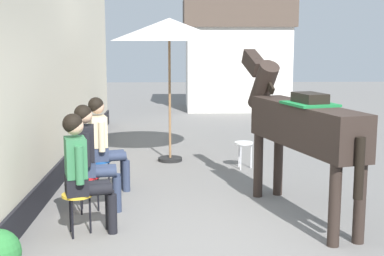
{
  "coord_description": "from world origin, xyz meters",
  "views": [
    {
      "loc": [
        -0.65,
        -5.66,
        2.17
      ],
      "look_at": [
        -0.4,
        1.2,
        1.05
      ],
      "focal_mm": 49.79,
      "sensor_mm": 36.0,
      "label": 1
    }
  ],
  "objects_px": {
    "seated_visitor_far": "(103,139)",
    "saddled_horse_center": "(299,124)",
    "seated_visitor_near": "(82,168)",
    "spare_stool_white": "(244,145)",
    "cafe_parasol": "(169,30)",
    "satchel_bag": "(91,168)",
    "seated_visitor_middle": "(91,152)"
  },
  "relations": [
    {
      "from": "seated_visitor_far",
      "to": "saddled_horse_center",
      "type": "relative_size",
      "value": 0.48
    },
    {
      "from": "seated_visitor_near",
      "to": "spare_stool_white",
      "type": "height_order",
      "value": "seated_visitor_near"
    },
    {
      "from": "seated_visitor_near",
      "to": "saddled_horse_center",
      "type": "height_order",
      "value": "saddled_horse_center"
    },
    {
      "from": "seated_visitor_far",
      "to": "cafe_parasol",
      "type": "relative_size",
      "value": 0.54
    },
    {
      "from": "seated_visitor_far",
      "to": "cafe_parasol",
      "type": "bearing_deg",
      "value": 64.51
    },
    {
      "from": "seated_visitor_near",
      "to": "spare_stool_white",
      "type": "distance_m",
      "value": 3.85
    },
    {
      "from": "saddled_horse_center",
      "to": "cafe_parasol",
      "type": "bearing_deg",
      "value": 117.66
    },
    {
      "from": "seated_visitor_far",
      "to": "satchel_bag",
      "type": "bearing_deg",
      "value": 108.14
    },
    {
      "from": "seated_visitor_far",
      "to": "spare_stool_white",
      "type": "xyz_separation_m",
      "value": [
        2.23,
        1.38,
        -0.38
      ]
    },
    {
      "from": "spare_stool_white",
      "to": "saddled_horse_center",
      "type": "bearing_deg",
      "value": -81.91
    },
    {
      "from": "seated_visitor_near",
      "to": "saddled_horse_center",
      "type": "relative_size",
      "value": 0.48
    },
    {
      "from": "seated_visitor_near",
      "to": "saddled_horse_center",
      "type": "xyz_separation_m",
      "value": [
        2.59,
        0.63,
        0.38
      ]
    },
    {
      "from": "seated_visitor_far",
      "to": "cafe_parasol",
      "type": "height_order",
      "value": "cafe_parasol"
    },
    {
      "from": "cafe_parasol",
      "to": "satchel_bag",
      "type": "relative_size",
      "value": 9.21
    },
    {
      "from": "saddled_horse_center",
      "to": "spare_stool_white",
      "type": "height_order",
      "value": "saddled_horse_center"
    },
    {
      "from": "seated_visitor_middle",
      "to": "satchel_bag",
      "type": "bearing_deg",
      "value": 99.01
    },
    {
      "from": "saddled_horse_center",
      "to": "spare_stool_white",
      "type": "bearing_deg",
      "value": 98.09
    },
    {
      "from": "cafe_parasol",
      "to": "satchel_bag",
      "type": "distance_m",
      "value": 2.78
    },
    {
      "from": "seated_visitor_far",
      "to": "spare_stool_white",
      "type": "height_order",
      "value": "seated_visitor_far"
    },
    {
      "from": "seated_visitor_middle",
      "to": "spare_stool_white",
      "type": "xyz_separation_m",
      "value": [
        2.26,
        2.29,
        -0.38
      ]
    },
    {
      "from": "seated_visitor_far",
      "to": "satchel_bag",
      "type": "xyz_separation_m",
      "value": [
        -0.34,
        1.05,
        -0.68
      ]
    },
    {
      "from": "spare_stool_white",
      "to": "satchel_bag",
      "type": "relative_size",
      "value": 1.64
    },
    {
      "from": "saddled_horse_center",
      "to": "satchel_bag",
      "type": "bearing_deg",
      "value": 143.76
    },
    {
      "from": "seated_visitor_middle",
      "to": "saddled_horse_center",
      "type": "bearing_deg",
      "value": -4.18
    },
    {
      "from": "seated_visitor_near",
      "to": "seated_visitor_far",
      "type": "distance_m",
      "value": 1.73
    },
    {
      "from": "cafe_parasol",
      "to": "spare_stool_white",
      "type": "distance_m",
      "value": 2.42
    },
    {
      "from": "seated_visitor_middle",
      "to": "seated_visitor_far",
      "type": "bearing_deg",
      "value": 87.92
    },
    {
      "from": "saddled_horse_center",
      "to": "cafe_parasol",
      "type": "height_order",
      "value": "cafe_parasol"
    },
    {
      "from": "satchel_bag",
      "to": "spare_stool_white",
      "type": "bearing_deg",
      "value": -18.76
    },
    {
      "from": "seated_visitor_near",
      "to": "cafe_parasol",
      "type": "height_order",
      "value": "cafe_parasol"
    },
    {
      "from": "satchel_bag",
      "to": "seated_visitor_near",
      "type": "bearing_deg",
      "value": -109.37
    },
    {
      "from": "saddled_horse_center",
      "to": "seated_visitor_far",
      "type": "bearing_deg",
      "value": 156.98
    }
  ]
}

